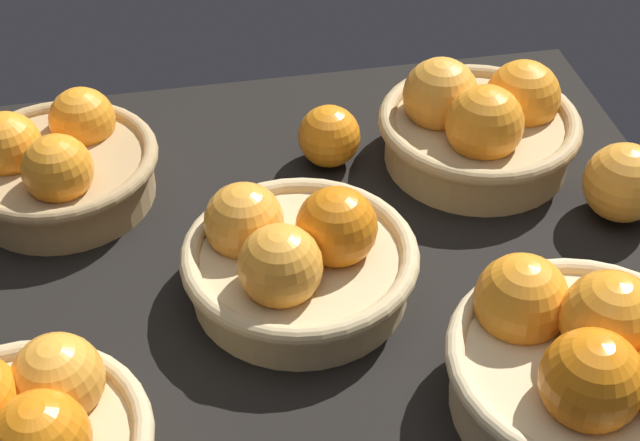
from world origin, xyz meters
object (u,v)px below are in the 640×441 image
Objects in this scene: loose_orange_back_gap at (329,136)px; basket_near_left at (480,124)px; basket_near_right at (57,164)px; loose_orange_front_gap at (623,183)px; basket_center at (296,258)px; basket_far_left at (590,365)px.

basket_near_left is at bearing 170.82° from loose_orange_back_gap.
basket_near_right is 29.08cm from loose_orange_back_gap.
basket_near_right is 3.01× the size of loose_orange_back_gap.
loose_orange_front_gap is at bearing 166.08° from basket_near_right.
basket_far_left is at bearing 139.12° from basket_center.
loose_orange_front_gap is (-11.47, 11.98, -0.56)cm from basket_near_left.
basket_near_left is at bearing -144.01° from basket_center.
basket_center is at bearing 70.12° from loose_orange_back_gap.
basket_center is 20.82cm from loose_orange_back_gap.
basket_near_right is (45.32, -2.09, -0.52)cm from basket_near_left.
loose_orange_front_gap is at bearing 133.75° from basket_near_left.
basket_far_left is 1.13× the size of basket_near_right.
basket_near_left is (-23.32, -16.94, 0.48)cm from basket_center.
basket_center is 29.08cm from basket_near_right.
basket_near_left is (-2.18, -35.24, -0.51)cm from basket_far_left.
basket_far_left is (-21.14, 18.30, 0.99)cm from basket_center.
basket_near_right is (43.14, -37.33, -1.02)cm from basket_far_left.
basket_center reaches higher than loose_orange_back_gap.
basket_center is at bearing 35.99° from basket_near_left.
basket_center is 3.23× the size of loose_orange_back_gap.
loose_orange_back_gap is (-7.07, -19.56, -0.75)cm from basket_center.
basket_near_left reaches higher than basket_near_right.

